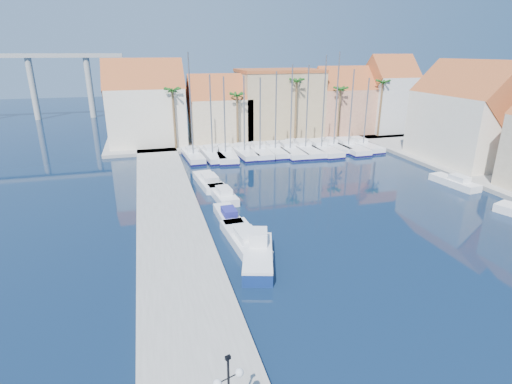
% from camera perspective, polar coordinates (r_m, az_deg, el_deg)
% --- Properties ---
extents(ground, '(260.00, 260.00, 0.00)m').
position_cam_1_polar(ground, '(27.76, 9.61, -13.52)').
color(ground, black).
rests_on(ground, ground).
extents(quay_west, '(6.00, 77.00, 0.50)m').
position_cam_1_polar(quay_west, '(37.40, -12.08, -4.17)').
color(quay_west, gray).
rests_on(quay_west, ground).
extents(shore_north, '(54.00, 16.00, 0.50)m').
position_cam_1_polar(shore_north, '(73.33, 0.91, 7.92)').
color(shore_north, gray).
rests_on(shore_north, ground).
extents(lamp_post, '(1.26, 0.65, 3.86)m').
position_cam_1_polar(lamp_post, '(16.91, -3.92, -25.64)').
color(lamp_post, black).
rests_on(lamp_post, quay_west).
extents(fishing_boat, '(3.80, 6.60, 2.19)m').
position_cam_1_polar(fishing_boat, '(29.97, 0.29, -8.93)').
color(fishing_boat, navy).
rests_on(fishing_boat, ground).
extents(motorboat_west_0, '(2.79, 7.20, 1.40)m').
position_cam_1_polar(motorboat_west_0, '(32.89, -1.61, -6.64)').
color(motorboat_west_0, white).
rests_on(motorboat_west_0, ground).
extents(motorboat_west_1, '(1.87, 5.38, 1.40)m').
position_cam_1_polar(motorboat_west_1, '(37.31, -4.02, -3.40)').
color(motorboat_west_1, white).
rests_on(motorboat_west_1, ground).
extents(motorboat_west_2, '(2.45, 6.18, 1.40)m').
position_cam_1_polar(motorboat_west_2, '(42.91, -4.77, -0.29)').
color(motorboat_west_2, white).
rests_on(motorboat_west_2, ground).
extents(motorboat_west_3, '(2.88, 7.25, 1.40)m').
position_cam_1_polar(motorboat_west_3, '(47.42, -6.79, 1.58)').
color(motorboat_west_3, white).
rests_on(motorboat_west_3, ground).
extents(motorboat_east_1, '(2.65, 6.19, 1.40)m').
position_cam_1_polar(motorboat_east_1, '(52.31, 26.57, 1.32)').
color(motorboat_east_1, white).
rests_on(motorboat_east_1, ground).
extents(sailboat_0, '(2.75, 8.48, 14.88)m').
position_cam_1_polar(sailboat_0, '(59.21, -9.03, 5.27)').
color(sailboat_0, white).
rests_on(sailboat_0, ground).
extents(sailboat_1, '(2.88, 9.22, 11.97)m').
position_cam_1_polar(sailboat_1, '(59.48, -6.34, 5.38)').
color(sailboat_1, white).
rests_on(sailboat_1, ground).
extents(sailboat_2, '(3.49, 10.55, 11.66)m').
position_cam_1_polar(sailboat_2, '(59.85, -4.45, 5.51)').
color(sailboat_2, white).
rests_on(sailboat_2, ground).
extents(sailboat_3, '(2.97, 8.97, 11.75)m').
position_cam_1_polar(sailboat_3, '(60.56, -1.80, 5.75)').
color(sailboat_3, white).
rests_on(sailboat_3, ground).
extents(sailboat_4, '(3.00, 9.53, 11.40)m').
position_cam_1_polar(sailboat_4, '(61.37, 0.46, 5.93)').
color(sailboat_4, white).
rests_on(sailboat_4, ground).
extents(sailboat_5, '(2.48, 9.02, 12.24)m').
position_cam_1_polar(sailboat_5, '(61.91, 2.62, 6.05)').
color(sailboat_5, white).
rests_on(sailboat_5, ground).
extents(sailboat_6, '(2.85, 10.37, 13.18)m').
position_cam_1_polar(sailboat_6, '(62.19, 4.72, 6.05)').
color(sailboat_6, white).
rests_on(sailboat_6, ground).
extents(sailboat_7, '(3.37, 11.37, 13.10)m').
position_cam_1_polar(sailboat_7, '(63.47, 6.87, 6.24)').
color(sailboat_7, white).
rests_on(sailboat_7, ground).
extents(sailboat_8, '(3.56, 10.99, 14.45)m').
position_cam_1_polar(sailboat_8, '(63.81, 9.05, 6.23)').
color(sailboat_8, white).
rests_on(sailboat_8, ground).
extents(sailboat_9, '(2.78, 9.03, 14.92)m').
position_cam_1_polar(sailboat_9, '(65.86, 10.81, 6.59)').
color(sailboat_9, white).
rests_on(sailboat_9, ground).
extents(sailboat_10, '(3.02, 10.80, 12.43)m').
position_cam_1_polar(sailboat_10, '(65.93, 12.77, 6.40)').
color(sailboat_10, white).
rests_on(sailboat_10, ground).
extents(sailboat_11, '(3.11, 9.72, 11.14)m').
position_cam_1_polar(sailboat_11, '(67.49, 14.80, 6.53)').
color(sailboat_11, white).
rests_on(sailboat_11, ground).
extents(building_0, '(12.30, 9.00, 13.50)m').
position_cam_1_polar(building_0, '(68.37, -15.45, 11.72)').
color(building_0, beige).
rests_on(building_0, shore_north).
extents(building_1, '(10.30, 8.00, 11.00)m').
position_cam_1_polar(building_1, '(69.66, -5.27, 11.44)').
color(building_1, '#C3AD89').
rests_on(building_1, shore_north).
extents(building_2, '(14.20, 10.20, 11.50)m').
position_cam_1_polar(building_2, '(73.27, 3.24, 12.64)').
color(building_2, tan).
rests_on(building_2, shore_north).
extents(building_3, '(10.30, 8.00, 12.00)m').
position_cam_1_polar(building_3, '(77.12, 12.16, 12.29)').
color(building_3, '#BC755F').
rests_on(building_3, shore_north).
extents(building_4, '(8.30, 8.00, 14.00)m').
position_cam_1_polar(building_4, '(80.71, 18.37, 12.85)').
color(building_4, silver).
rests_on(building_4, shore_north).
extents(building_6, '(9.00, 14.30, 13.50)m').
position_cam_1_polar(building_6, '(62.38, 27.94, 9.48)').
color(building_6, beige).
rests_on(building_6, shore_east).
extents(palm_0, '(2.60, 2.60, 10.15)m').
position_cam_1_polar(palm_0, '(63.28, -11.85, 13.75)').
color(palm_0, brown).
rests_on(palm_0, shore_north).
extents(palm_1, '(2.60, 2.60, 9.15)m').
position_cam_1_polar(palm_1, '(64.86, -2.72, 13.42)').
color(palm_1, brown).
rests_on(palm_1, shore_north).
extents(palm_2, '(2.60, 2.60, 11.15)m').
position_cam_1_polar(palm_2, '(67.64, 5.83, 15.20)').
color(palm_2, brown).
rests_on(palm_2, shore_north).
extents(palm_3, '(2.60, 2.60, 9.65)m').
position_cam_1_polar(palm_3, '(71.05, 12.00, 13.95)').
color(palm_3, brown).
rests_on(palm_3, shore_north).
extents(palm_4, '(2.60, 2.60, 10.65)m').
position_cam_1_polar(palm_4, '(74.97, 17.67, 14.48)').
color(palm_4, brown).
rests_on(palm_4, shore_north).
extents(viaduct, '(48.00, 2.20, 14.45)m').
position_cam_1_polar(viaduct, '(106.83, -32.25, 14.10)').
color(viaduct, '#9E9E99').
rests_on(viaduct, ground).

